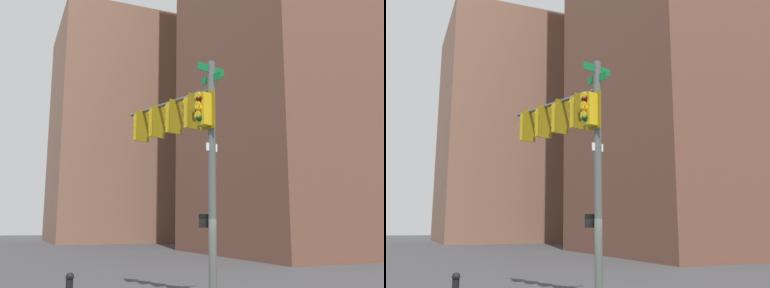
{
  "view_description": "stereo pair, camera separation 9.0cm",
  "coord_description": "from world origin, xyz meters",
  "views": [
    {
      "loc": [
        -12.23,
        5.6,
        2.31
      ],
      "look_at": [
        0.49,
        0.19,
        4.87
      ],
      "focal_mm": 41.16,
      "sensor_mm": 36.0,
      "label": 1
    },
    {
      "loc": [
        -12.27,
        5.51,
        2.31
      ],
      "look_at": [
        0.49,
        0.19,
        4.87
      ],
      "focal_mm": 41.16,
      "sensor_mm": 36.0,
      "label": 2
    }
  ],
  "objects": [
    {
      "name": "signal_pole_assembly",
      "position": [
        0.83,
        0.34,
        5.17
      ],
      "size": [
        4.55,
        2.01,
        7.39
      ],
      "rotation": [
        0.0,
        0.0,
        0.33
      ],
      "color": "#4C514C",
      "rests_on": "ground_plane"
    },
    {
      "name": "fire_hydrant",
      "position": [
        2.32,
        3.54,
        0.47
      ],
      "size": [
        0.34,
        0.26,
        0.87
      ],
      "color": "black",
      "rests_on": "ground_plane"
    },
    {
      "name": "building_brick_midblock",
      "position": [
        52.46,
        -10.11,
        16.18
      ],
      "size": [
        19.37,
        19.58,
        32.36
      ],
      "primitive_type": "cube",
      "color": "#845B47",
      "rests_on": "ground_plane"
    },
    {
      "name": "building_brick_farside",
      "position": [
        33.07,
        -30.09,
        27.09
      ],
      "size": [
        20.37,
        15.28,
        54.19
      ],
      "primitive_type": "cube",
      "color": "brown",
      "rests_on": "ground_plane"
    }
  ]
}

